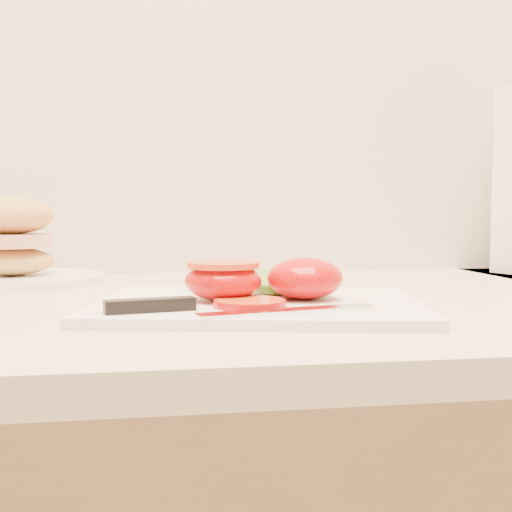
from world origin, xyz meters
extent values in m
cube|color=beige|center=(0.00, 1.98, 1.35)|extent=(4.00, 0.05, 2.70)
cube|color=beige|center=(0.00, 1.68, 0.92)|extent=(3.92, 0.65, 0.03)
cube|color=white|center=(-0.25, 1.59, 0.94)|extent=(0.37, 0.30, 0.01)
ellipsoid|color=red|center=(-0.20, 1.59, 0.96)|extent=(0.08, 0.08, 0.04)
ellipsoid|color=red|center=(-0.29, 1.59, 0.96)|extent=(0.08, 0.08, 0.04)
cylinder|color=red|center=(-0.29, 1.59, 0.98)|extent=(0.07, 0.07, 0.01)
cylinder|color=#D65526|center=(-0.27, 1.55, 0.94)|extent=(0.07, 0.07, 0.01)
ellipsoid|color=#65A02A|center=(-0.21, 1.65, 0.95)|extent=(0.13, 0.12, 0.02)
cube|color=silver|center=(-0.24, 1.50, 0.94)|extent=(0.17, 0.06, 0.00)
cube|color=black|center=(-0.36, 1.53, 0.95)|extent=(0.08, 0.03, 0.01)
cylinder|color=white|center=(-0.55, 1.88, 0.94)|extent=(0.25, 0.25, 0.01)
ellipsoid|color=tan|center=(-0.55, 1.88, 0.96)|extent=(0.11, 0.10, 0.04)
cylinder|color=#D8938C|center=(-0.55, 1.88, 0.99)|extent=(0.11, 0.11, 0.02)
ellipsoid|color=tan|center=(-0.55, 1.88, 1.03)|extent=(0.12, 0.10, 0.05)
camera|label=1|loc=(-0.36, 0.94, 1.03)|focal=45.00mm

